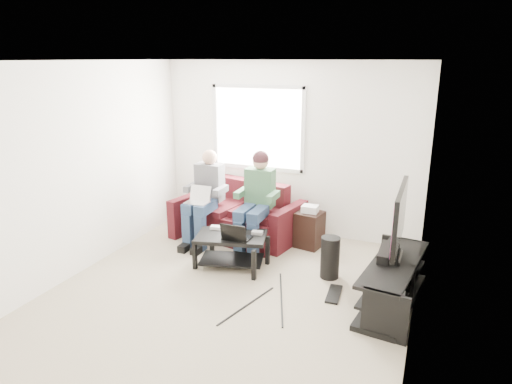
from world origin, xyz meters
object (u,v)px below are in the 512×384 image
coffee_table (231,243)px  end_table (309,228)px  subwoofer (330,257)px  tv_stand (393,285)px  sofa (239,217)px  tv (399,219)px

coffee_table → end_table: end_table is taller
subwoofer → end_table: (-0.50, 0.85, 0.01)m
tv_stand → sofa: bearing=153.9°
sofa → tv_stand: bearing=-26.1°
coffee_table → tv_stand: size_ratio=0.63×
tv_stand → tv: tv is taller
coffee_table → subwoofer: (1.26, 0.18, -0.06)m
coffee_table → tv: tv is taller
tv_stand → end_table: end_table is taller
subwoofer → sofa: bearing=153.1°
coffee_table → tv_stand: tv_stand is taller
subwoofer → tv_stand: bearing=-24.7°
coffee_table → end_table: (0.76, 1.02, -0.05)m
coffee_table → end_table: 1.27m
coffee_table → subwoofer: bearing=8.0°
coffee_table → tv_stand: (2.04, -0.18, -0.10)m
subwoofer → end_table: bearing=120.4°
tv_stand → subwoofer: subwoofer is taller
coffee_table → tv: 2.14m
coffee_table → end_table: size_ratio=1.60×
tv → coffee_table: bearing=177.6°
sofa → tv: size_ratio=1.77×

